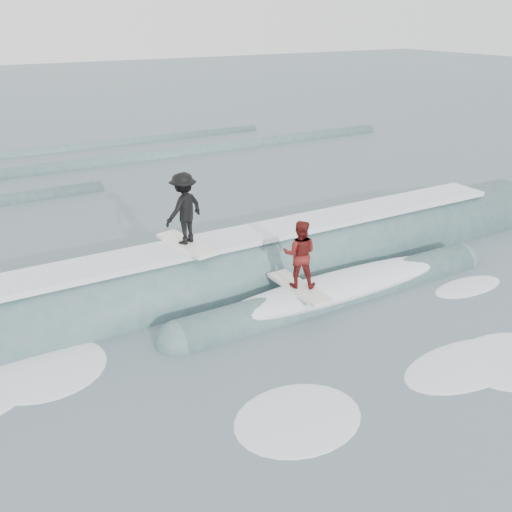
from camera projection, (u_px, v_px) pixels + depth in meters
ground at (308, 335)px, 13.09m from camera, size 160.00×160.00×0.00m
breaking_wave at (248, 281)px, 15.65m from camera, size 24.33×4.04×2.52m
surfer_black at (184, 211)px, 14.17m from camera, size 1.35×2.06×1.92m
surfer_red at (300, 258)px, 13.71m from camera, size 1.04×2.01×1.79m
whitewater at (292, 373)px, 11.73m from camera, size 14.71×6.61×0.10m
far_swells at (71, 171)px, 26.60m from camera, size 39.99×8.65×0.80m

